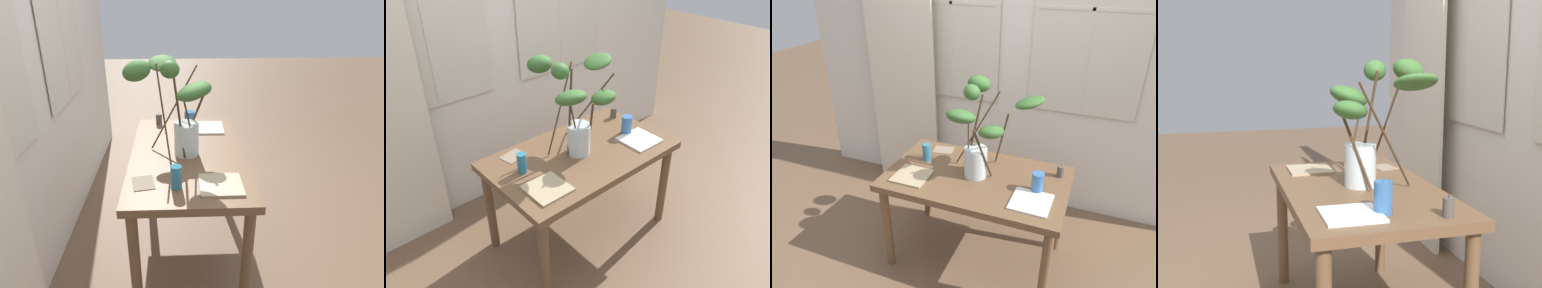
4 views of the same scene
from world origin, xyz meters
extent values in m
cube|color=silver|center=(0.00, 0.97, 1.35)|extent=(4.05, 0.12, 2.70)
cube|color=silver|center=(-1.03, 0.79, 1.28)|extent=(0.66, 0.03, 2.56)
cube|color=brown|center=(0.00, 0.00, 0.71)|extent=(1.27, 0.75, 0.05)
cylinder|color=brown|center=(-0.58, -0.32, 0.34)|extent=(0.06, 0.06, 0.69)
cylinder|color=brown|center=(-0.58, 0.32, 0.34)|extent=(0.06, 0.06, 0.69)
cylinder|color=silver|center=(-0.01, 0.01, 0.85)|extent=(0.16, 0.16, 0.22)
cylinder|color=silver|center=(-0.01, 0.01, 0.78)|extent=(0.14, 0.14, 0.07)
cylinder|color=#47331E|center=(-0.06, 0.15, 1.03)|extent=(0.30, 0.10, 0.57)
ellipsoid|color=#38662D|center=(-0.10, 0.29, 1.31)|extent=(0.22, 0.23, 0.18)
cylinder|color=#47331E|center=(-0.05, 0.06, 1.03)|extent=(0.12, 0.09, 0.57)
ellipsoid|color=#38662D|center=(-0.08, 0.10, 1.32)|extent=(0.19, 0.17, 0.15)
cylinder|color=#47331E|center=(0.14, 0.09, 1.01)|extent=(0.17, 0.32, 0.53)
ellipsoid|color=#38662D|center=(0.30, 0.16, 1.28)|extent=(0.27, 0.26, 0.14)
cylinder|color=#47331E|center=(0.05, -0.04, 0.94)|extent=(0.11, 0.15, 0.40)
ellipsoid|color=#38662D|center=(0.12, -0.08, 1.14)|extent=(0.24, 0.24, 0.13)
cylinder|color=#47331E|center=(-0.06, -0.01, 0.97)|extent=(0.05, 0.11, 0.44)
ellipsoid|color=#38662D|center=(-0.11, -0.03, 1.19)|extent=(0.26, 0.27, 0.17)
cylinder|color=teal|center=(-0.43, 0.08, 0.80)|extent=(0.06, 0.06, 0.13)
cylinder|color=#386BAD|center=(0.43, -0.03, 0.81)|extent=(0.08, 0.08, 0.14)
cube|color=tan|center=(-0.42, -0.17, 0.74)|extent=(0.24, 0.24, 0.01)
cube|color=white|center=(0.42, -0.16, 0.74)|extent=(0.25, 0.25, 0.01)
cube|color=gray|center=(-0.38, 0.26, 0.74)|extent=(0.18, 0.15, 0.00)
cylinder|color=#514C47|center=(0.54, 0.21, 0.78)|extent=(0.05, 0.05, 0.08)
cylinder|color=black|center=(0.54, 0.21, 0.83)|extent=(0.00, 0.00, 0.01)
camera|label=1|loc=(-2.06, 0.06, 1.76)|focal=32.31mm
camera|label=2|loc=(-1.46, -1.63, 2.15)|focal=35.44mm
camera|label=3|loc=(0.71, -2.01, 2.11)|focal=33.59mm
camera|label=4|loc=(2.27, -0.69, 1.39)|focal=45.66mm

